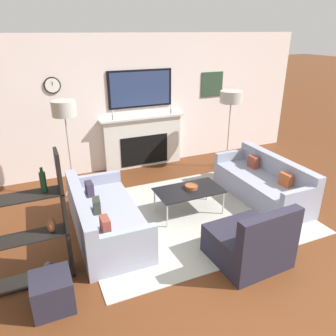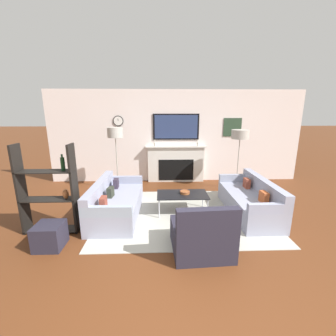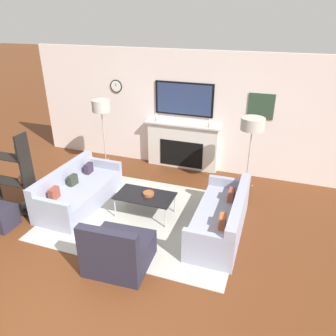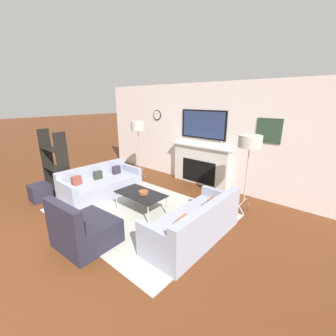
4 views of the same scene
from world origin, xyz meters
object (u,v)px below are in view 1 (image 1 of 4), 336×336
(decorative_bowl, at_px, (191,187))
(ottoman, at_px, (52,292))
(couch_right, at_px, (263,184))
(coffee_table, at_px, (189,191))
(floor_lamp_right, at_px, (231,98))
(armchair, at_px, (250,243))
(shelf_unit, at_px, (25,229))
(floor_lamp_left, at_px, (64,110))
(couch_left, at_px, (104,219))

(decorative_bowl, bearing_deg, ottoman, -152.01)
(couch_right, bearing_deg, coffee_table, 177.26)
(coffee_table, xyz_separation_m, ottoman, (-2.21, -1.17, -0.19))
(ottoman, bearing_deg, floor_lamp_right, 33.89)
(armchair, distance_m, shelf_unit, 2.68)
(decorative_bowl, relative_size, ottoman, 0.51)
(coffee_table, bearing_deg, decorative_bowl, 30.03)
(decorative_bowl, distance_m, floor_lamp_left, 2.41)
(couch_right, xyz_separation_m, floor_lamp_right, (0.21, 1.48, 1.22))
(armchair, xyz_separation_m, coffee_table, (-0.16, 1.38, 0.12))
(couch_right, height_order, floor_lamp_left, floor_lamp_left)
(armchair, height_order, ottoman, armchair)
(floor_lamp_left, bearing_deg, ottoman, -103.29)
(armchair, distance_m, decorative_bowl, 1.43)
(shelf_unit, bearing_deg, armchair, -15.91)
(couch_right, height_order, coffee_table, couch_right)
(coffee_table, bearing_deg, couch_left, -177.21)
(coffee_table, bearing_deg, floor_lamp_left, 138.60)
(shelf_unit, distance_m, ottoman, 0.75)
(couch_right, height_order, decorative_bowl, couch_right)
(armchair, xyz_separation_m, decorative_bowl, (-0.11, 1.42, 0.18))
(floor_lamp_right, bearing_deg, couch_right, -98.21)
(armchair, relative_size, shelf_unit, 0.58)
(decorative_bowl, distance_m, shelf_unit, 2.54)
(floor_lamp_left, bearing_deg, floor_lamp_right, -0.00)
(armchair, relative_size, ottoman, 2.20)
(armchair, bearing_deg, couch_right, 46.31)
(armchair, bearing_deg, ottoman, 174.87)
(armchair, relative_size, floor_lamp_right, 0.56)
(coffee_table, bearing_deg, shelf_unit, -164.46)
(ottoman, bearing_deg, coffee_table, 27.94)
(armchair, bearing_deg, couch_left, 139.67)
(floor_lamp_left, relative_size, floor_lamp_right, 1.04)
(couch_right, xyz_separation_m, floor_lamp_left, (-3.02, 1.48, 1.27))
(decorative_bowl, bearing_deg, armchair, -85.67)
(coffee_table, bearing_deg, floor_lamp_right, 40.80)
(coffee_table, xyz_separation_m, floor_lamp_left, (-1.60, 1.41, 1.15))
(couch_right, bearing_deg, shelf_unit, -171.13)
(couch_left, relative_size, ottoman, 4.49)
(couch_right, distance_m, shelf_unit, 3.87)
(floor_lamp_right, bearing_deg, floor_lamp_left, 180.00)
(floor_lamp_left, bearing_deg, decorative_bowl, -39.79)
(floor_lamp_left, relative_size, shelf_unit, 1.08)
(decorative_bowl, bearing_deg, coffee_table, -149.97)
(couch_left, xyz_separation_m, floor_lamp_right, (3.02, 1.48, 1.23))
(decorative_bowl, height_order, floor_lamp_left, floor_lamp_left)
(couch_left, relative_size, floor_lamp_right, 1.14)
(armchair, bearing_deg, floor_lamp_right, 62.24)
(decorative_bowl, height_order, ottoman, decorative_bowl)
(couch_left, bearing_deg, floor_lamp_left, 98.14)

